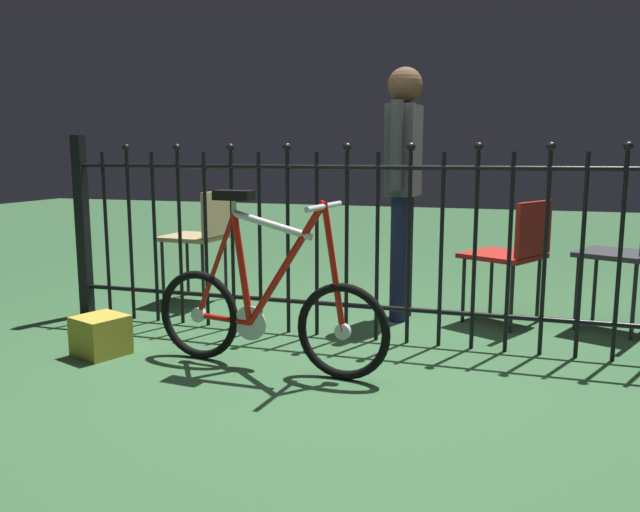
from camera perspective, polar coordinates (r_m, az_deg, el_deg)
ground_plane at (r=3.29m, az=2.42°, el=-10.10°), size 20.00×20.00×0.00m
iron_fence at (r=3.70m, az=3.71°, el=1.66°), size 4.04×0.07×1.21m
bicycle at (r=3.23m, az=-4.80°, el=-4.71°), size 1.30×0.40×0.90m
chair_red at (r=4.19m, az=16.97°, el=0.62°), size 0.58×0.58×0.80m
chair_tan at (r=4.72m, az=-10.46°, el=2.13°), size 0.44×0.43×0.82m
chair_charcoal at (r=4.27m, az=26.10°, el=0.98°), size 0.54×0.54×0.90m
person_visitor at (r=4.17m, az=7.46°, el=7.48°), size 0.22×0.48×1.62m
display_crate at (r=3.69m, az=-19.02°, el=-6.73°), size 0.31×0.31×0.22m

